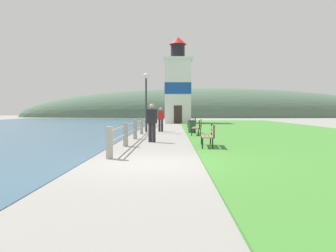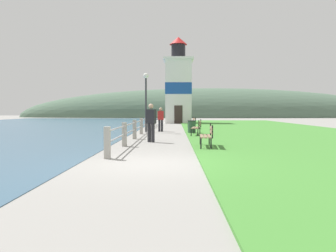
% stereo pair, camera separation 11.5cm
% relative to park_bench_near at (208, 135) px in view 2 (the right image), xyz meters
% --- Properties ---
extents(ground_plane, '(160.00, 160.00, 0.00)m').
position_rel_park_bench_near_xyz_m(ground_plane, '(-2.03, -3.85, -0.54)').
color(ground_plane, gray).
extents(grass_verge, '(12.00, 44.07, 0.06)m').
position_rel_park_bench_near_xyz_m(grass_verge, '(5.41, 10.84, -0.51)').
color(grass_verge, '#428433').
rests_on(grass_verge, ground_plane).
extents(seawall_railing, '(0.18, 24.16, 0.99)m').
position_rel_park_bench_near_xyz_m(seawall_railing, '(-3.37, 9.14, 0.03)').
color(seawall_railing, '#A8A399').
rests_on(seawall_railing, ground_plane).
extents(park_bench_near, '(0.57, 1.63, 0.94)m').
position_rel_park_bench_near_xyz_m(park_bench_near, '(0.00, 0.00, 0.00)').
color(park_bench_near, '#846B51').
rests_on(park_bench_near, ground_plane).
extents(park_bench_midway, '(0.73, 1.93, 0.94)m').
position_rel_park_bench_near_xyz_m(park_bench_midway, '(0.02, 6.14, 0.00)').
color(park_bench_midway, '#846B51').
rests_on(park_bench_midway, ground_plane).
extents(park_bench_far, '(0.55, 1.91, 0.94)m').
position_rel_park_bench_near_xyz_m(park_bench_far, '(0.11, 13.05, 0.00)').
color(park_bench_far, '#846B51').
rests_on(park_bench_far, ground_plane).
extents(lighthouse, '(3.35, 3.35, 9.79)m').
position_rel_park_bench_near_xyz_m(lighthouse, '(-0.89, 24.71, 3.66)').
color(lighthouse, white).
rests_on(lighthouse, ground_plane).
extents(person_strolling, '(0.43, 0.26, 1.67)m').
position_rel_park_bench_near_xyz_m(person_strolling, '(-2.27, 9.86, 0.37)').
color(person_strolling, '#28282D').
rests_on(person_strolling, ground_plane).
extents(person_by_railing, '(0.50, 0.40, 1.79)m').
position_rel_park_bench_near_xyz_m(person_by_railing, '(-2.40, 2.35, 0.43)').
color(person_by_railing, '#28282D').
rests_on(person_by_railing, ground_plane).
extents(trash_bin, '(0.54, 0.54, 0.84)m').
position_rel_park_bench_near_xyz_m(trash_bin, '(-0.21, 7.89, -0.11)').
color(trash_bin, '#2D5138').
rests_on(trash_bin, ground_plane).
extents(lamp_post, '(0.36, 0.36, 3.96)m').
position_rel_park_bench_near_xyz_m(lamp_post, '(-3.22, 9.07, 2.20)').
color(lamp_post, '#333338').
rests_on(lamp_post, ground_plane).
extents(distant_hillside, '(80.00, 16.00, 12.00)m').
position_rel_park_bench_near_xyz_m(distant_hillside, '(5.97, 55.53, -0.54)').
color(distant_hillside, '#4C6651').
rests_on(distant_hillside, ground_plane).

